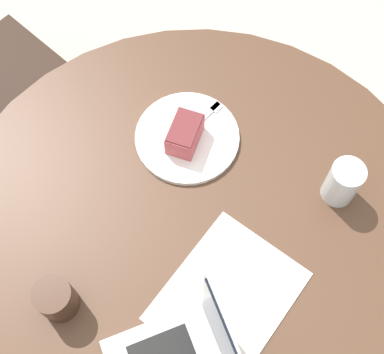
% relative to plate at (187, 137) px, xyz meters
% --- Properties ---
extents(ground_plane, '(12.00, 12.00, 0.00)m').
position_rel_plate_xyz_m(ground_plane, '(-0.06, -0.23, -0.73)').
color(ground_plane, '#B7AD9E').
extents(dining_table, '(1.12, 1.12, 0.72)m').
position_rel_plate_xyz_m(dining_table, '(-0.06, -0.23, -0.18)').
color(dining_table, '#4C3323').
rests_on(dining_table, ground_plane).
extents(paper_document, '(0.36, 0.35, 0.00)m').
position_rel_plate_xyz_m(paper_document, '(-0.04, -0.37, -0.00)').
color(paper_document, white).
rests_on(paper_document, dining_table).
extents(plate, '(0.24, 0.24, 0.01)m').
position_rel_plate_xyz_m(plate, '(0.00, 0.00, 0.00)').
color(plate, white).
rests_on(plate, dining_table).
extents(cake_slice, '(0.11, 0.11, 0.06)m').
position_rel_plate_xyz_m(cake_slice, '(-0.01, -0.01, 0.04)').
color(cake_slice, '#B74C51').
rests_on(cake_slice, plate).
extents(fork, '(0.16, 0.10, 0.00)m').
position_rel_plate_xyz_m(fork, '(0.04, 0.03, 0.01)').
color(fork, silver).
rests_on(fork, plate).
extents(coffee_glass, '(0.08, 0.08, 0.09)m').
position_rel_plate_xyz_m(coffee_glass, '(-0.36, -0.28, 0.04)').
color(coffee_glass, '#3D2619').
rests_on(coffee_glass, dining_table).
extents(water_glass, '(0.07, 0.07, 0.11)m').
position_rel_plate_xyz_m(water_glass, '(0.27, -0.24, 0.05)').
color(water_glass, silver).
rests_on(water_glass, dining_table).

